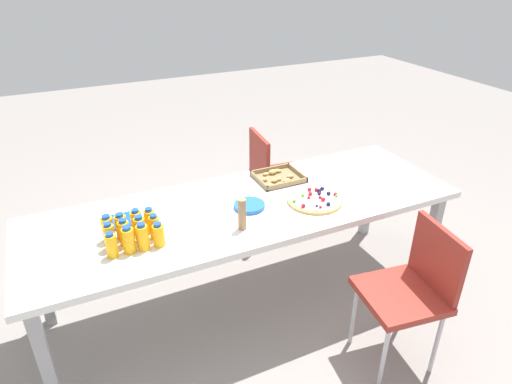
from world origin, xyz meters
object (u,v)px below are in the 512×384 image
Objects in this scene: juice_bottle_2 at (143,237)px; snack_tray at (278,178)px; chair_near_right at (413,285)px; juice_bottle_11 at (150,220)px; juice_bottle_3 at (159,235)px; juice_bottle_7 at (155,227)px; party_table at (247,213)px; juice_bottle_1 at (129,240)px; juice_bottle_6 at (140,230)px; fruit_pizza at (315,199)px; cardboard_tube at (242,214)px; juice_bottle_4 at (109,237)px; chair_far_right at (273,172)px; napkin_stack at (125,220)px; juice_bottle_0 at (111,245)px; juice_bottle_8 at (108,229)px; juice_bottle_9 at (121,226)px; juice_bottle_10 at (137,222)px; juice_bottle_5 at (124,233)px.

snack_tray is at bearing 22.45° from juice_bottle_2.
juice_bottle_11 is (-1.18, 0.75, 0.29)m from chair_near_right.
juice_bottle_7 is (-0.00, 0.07, 0.00)m from juice_bottle_3.
juice_bottle_11 is (-0.01, 0.15, 0.00)m from juice_bottle_3.
juice_bottle_1 is (-0.72, -0.18, 0.13)m from party_table.
fruit_pizza is (1.03, -0.02, -0.06)m from juice_bottle_6.
cardboard_tube is at bearing -12.24° from juice_bottle_6.
snack_tray is at bearing 16.16° from juice_bottle_4.
chair_near_right is (0.05, -1.53, 0.00)m from chair_far_right.
fruit_pizza is at bearing -13.18° from napkin_stack.
juice_bottle_2 reaches higher than juice_bottle_7.
napkin_stack is at bearing 127.31° from juice_bottle_11.
snack_tray is (0.90, 0.25, -0.05)m from juice_bottle_11.
juice_bottle_6 is 0.53m from cardboard_tube.
juice_bottle_0 is 0.08m from juice_bottle_1.
juice_bottle_6 is at bearing -29.10° from juice_bottle_8.
juice_bottle_0 reaches higher than fruit_pizza.
chair_far_right is at bearing 66.04° from snack_tray.
cardboard_tube reaches higher than snack_tray.
snack_tray is (1.04, 0.40, -0.06)m from juice_bottle_1.
juice_bottle_4 is 1.06× the size of juice_bottle_7.
juice_bottle_9 is at bearing 162.40° from cardboard_tube.
juice_bottle_1 is 0.99× the size of juice_bottle_2.
juice_bottle_3 is 0.17m from juice_bottle_10.
juice_bottle_6 is 1.03× the size of juice_bottle_8.
juice_bottle_9 is (-1.29, -0.78, 0.29)m from chair_far_right.
snack_tray is (1.05, 0.33, -0.06)m from juice_bottle_5.
cardboard_tube is at bearing -30.16° from chair_far_right.
napkin_stack is (-1.01, -0.10, -0.00)m from snack_tray.
juice_bottle_1 is (0.08, 0.00, 0.01)m from juice_bottle_0.
juice_bottle_6 reaches higher than juice_bottle_1.
juice_bottle_2 is at bearing -114.98° from juice_bottle_11.
fruit_pizza is (1.11, -0.03, -0.06)m from juice_bottle_5.
juice_bottle_0 is 0.27m from juice_bottle_11.
napkin_stack is (0.03, 0.22, -0.06)m from juice_bottle_5.
chair_far_right is 5.58× the size of juice_bottle_5.
cardboard_tube is at bearing -4.88° from juice_bottle_3.
juice_bottle_4 is 0.68m from cardboard_tube.
juice_bottle_6 is at bearing -130.36° from juice_bottle_11.
juice_bottle_0 is 0.68m from cardboard_tube.
napkin_stack is (-1.07, 0.25, -0.00)m from fruit_pizza.
juice_bottle_3 reaches higher than fruit_pizza.
napkin_stack is (-0.04, 0.23, -0.06)m from juice_bottle_6.
juice_bottle_3 is 0.88× the size of napkin_stack.
juice_bottle_6 is at bearing 24.24° from juice_bottle_0.
juice_bottle_10 reaches higher than napkin_stack.
juice_bottle_10 is at bearing -177.54° from party_table.
chair_near_right is at bearing -25.58° from juice_bottle_2.
chair_far_right reaches higher than fruit_pizza.
chair_far_right is 5.55× the size of juice_bottle_2.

